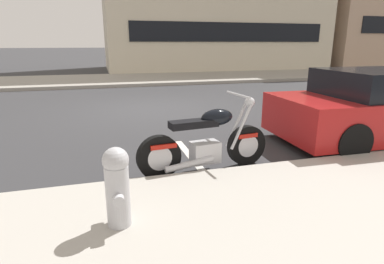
{
  "coord_description": "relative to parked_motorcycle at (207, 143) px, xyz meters",
  "views": [
    {
      "loc": [
        -1.34,
        -8.77,
        1.8
      ],
      "look_at": [
        -0.1,
        -4.46,
        0.54
      ],
      "focal_mm": 29.8,
      "sensor_mm": 36.0,
      "label": 1
    }
  ],
  "objects": [
    {
      "name": "fire_hydrant",
      "position": [
        -1.32,
        -1.34,
        0.13
      ],
      "size": [
        0.24,
        0.36,
        0.77
      ],
      "color": "#B7B7BC",
      "rests_on": "sidewalk_near_curb"
    },
    {
      "name": "parking_stall_stripe",
      "position": [
        -0.06,
        0.41,
        -0.42
      ],
      "size": [
        0.12,
        2.2,
        0.01
      ],
      "primitive_type": "cube",
      "color": "silver",
      "rests_on": "ground"
    },
    {
      "name": "parked_motorcycle",
      "position": [
        0.0,
        0.0,
        0.0
      ],
      "size": [
        1.99,
        0.63,
        1.1
      ],
      "rotation": [
        0.0,
        0.0,
        0.11
      ],
      "color": "black",
      "rests_on": "ground"
    },
    {
      "name": "ground_plane",
      "position": [
        -0.06,
        4.67,
        -0.42
      ],
      "size": [
        260.0,
        260.0,
        0.0
      ],
      "primitive_type": "plane",
      "color": "#333335"
    },
    {
      "name": "parked_car_mid_block",
      "position": [
        3.67,
        0.55,
        0.21
      ],
      "size": [
        4.2,
        1.95,
        1.33
      ],
      "rotation": [
        0.0,
        0.0,
        -0.03
      ],
      "color": "#AD1919",
      "rests_on": "ground"
    },
    {
      "name": "sidewalk_far_curb",
      "position": [
        11.94,
        12.02,
        -0.35
      ],
      "size": [
        120.0,
        5.0,
        0.14
      ],
      "primitive_type": "cube",
      "color": "gray",
      "rests_on": "ground"
    }
  ]
}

